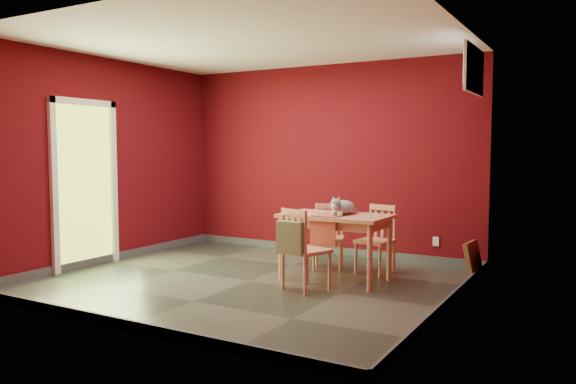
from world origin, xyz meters
The scene contains 13 objects.
ground centered at (0.00, 0.00, 0.00)m, with size 4.50×4.50×0.00m, color #2D342D.
room_shell centered at (0.00, 0.00, 0.05)m, with size 4.50×4.50×4.50m.
doorway centered at (-2.23, -0.40, 1.12)m, with size 0.06×1.01×2.13m.
window centered at (2.23, 1.00, 2.35)m, with size 0.05×0.90×0.50m.
outlet_plate centered at (1.60, 1.99, 0.30)m, with size 0.08×0.01×0.12m, color silver.
dining_table centered at (0.83, 0.53, 0.67)m, with size 1.23×0.73×0.76m.
table_runner centered at (0.83, 0.42, 0.71)m, with size 0.32×0.66×0.33m.
chair_far_left centered at (0.49, 1.05, 0.42)m, with size 0.49×0.49×0.81m.
chair_far_right centered at (1.12, 1.11, 0.42)m, with size 0.45×0.45×0.83m.
chair_near centered at (0.74, -0.07, 0.45)m, with size 0.52×0.52×0.88m.
tote_bag centered at (0.69, -0.28, 0.59)m, with size 0.29×0.18×0.41m.
cat centered at (0.91, 0.57, 0.87)m, with size 0.24×0.46×0.23m, color slate, non-canonical shape.
picture_frame centered at (2.19, 1.43, 0.21)m, with size 0.17×0.44×0.43m.
Camera 1 is at (3.51, -5.27, 1.51)m, focal length 35.00 mm.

